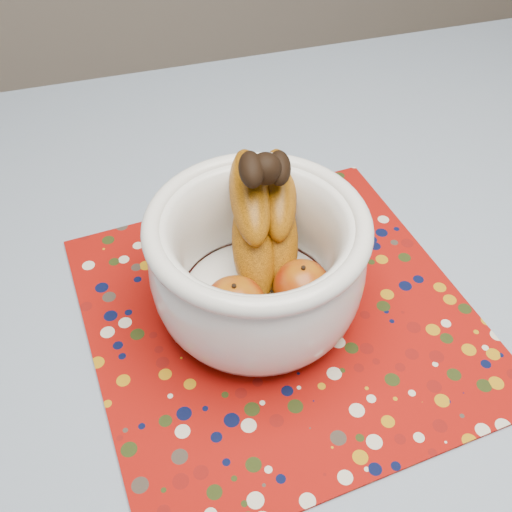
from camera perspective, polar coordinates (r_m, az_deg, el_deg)
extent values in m
cube|color=brown|center=(0.75, 8.84, -7.57)|extent=(1.20, 1.20, 0.04)
cylinder|color=brown|center=(1.54, 17.83, 4.30)|extent=(0.06, 0.06, 0.71)
cube|color=slate|center=(0.73, 9.06, -6.41)|extent=(1.32, 1.32, 0.01)
cube|color=#8E0C07|center=(0.72, 2.27, -5.64)|extent=(0.48, 0.48, 0.00)
cylinder|color=white|center=(0.72, 0.11, -4.64)|extent=(0.12, 0.12, 0.01)
cylinder|color=white|center=(0.71, 0.11, -4.02)|extent=(0.18, 0.18, 0.01)
torus|color=white|center=(0.63, 0.13, 2.94)|extent=(0.24, 0.24, 0.02)
ellipsoid|color=maroon|center=(0.66, -2.03, -4.73)|extent=(0.07, 0.07, 0.06)
ellipsoid|color=maroon|center=(0.68, 4.39, -2.90)|extent=(0.07, 0.07, 0.06)
sphere|color=black|center=(0.65, 0.90, 8.31)|extent=(0.04, 0.04, 0.04)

